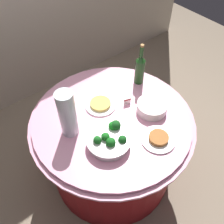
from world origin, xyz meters
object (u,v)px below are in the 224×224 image
decorative_fruit_vase (68,116)px  serving_tongs (69,98)px  broccoli_bowl (109,140)px  wine_bottle (140,69)px  label_placard_front (127,101)px  plate_stack (152,107)px  food_plate_noodles (101,104)px  food_plate_peanuts (158,139)px

decorative_fruit_vase → serving_tongs: size_ratio=2.17×
broccoli_bowl → serving_tongs: 0.50m
wine_bottle → serving_tongs: bearing=161.7°
wine_bottle → label_placard_front: wine_bottle is taller
broccoli_bowl → serving_tongs: bearing=88.9°
plate_stack → decorative_fruit_vase: (-0.54, 0.20, 0.11)m
food_plate_noodles → serving_tongs: bearing=125.6°
broccoli_bowl → wine_bottle: bearing=30.6°
broccoli_bowl → decorative_fruit_vase: (-0.14, 0.23, 0.11)m
plate_stack → food_plate_peanuts: (-0.14, -0.21, -0.02)m
serving_tongs → label_placard_front: 0.43m
serving_tongs → food_plate_noodles: size_ratio=0.71×
wine_bottle → decorative_fruit_vase: 0.69m
food_plate_peanuts → broccoli_bowl: bearing=146.5°
food_plate_peanuts → label_placard_front: label_placard_front is taller
broccoli_bowl → food_plate_noodles: size_ratio=1.27×
label_placard_front → food_plate_peanuts: bearing=-98.2°
label_placard_front → plate_stack: bearing=-59.5°
wine_bottle → decorative_fruit_vase: decorative_fruit_vase is taller
broccoli_bowl → plate_stack: (0.40, 0.04, -0.01)m
wine_bottle → broccoli_bowl: bearing=-149.4°
plate_stack → food_plate_noodles: bearing=134.0°
broccoli_bowl → plate_stack: 0.41m
broccoli_bowl → food_plate_peanuts: 0.31m
food_plate_noodles → label_placard_front: size_ratio=4.00×
broccoli_bowl → plate_stack: size_ratio=1.33×
food_plate_noodles → food_plate_peanuts: 0.48m
broccoli_bowl → label_placard_front: broccoli_bowl is taller
decorative_fruit_vase → broccoli_bowl: bearing=-59.3°
serving_tongs → label_placard_front: size_ratio=2.85×
wine_bottle → food_plate_noodles: 0.41m
broccoli_bowl → wine_bottle: wine_bottle is taller
serving_tongs → wine_bottle: bearing=-18.3°
decorative_fruit_vase → wine_bottle: bearing=7.2°
wine_bottle → decorative_fruit_vase: (-0.68, -0.09, 0.02)m
serving_tongs → label_placard_front: (0.30, -0.31, 0.03)m
food_plate_noodles → decorative_fruit_vase: bearing=-167.9°
decorative_fruit_vase → food_plate_peanuts: size_ratio=1.55×
decorative_fruit_vase → food_plate_peanuts: 0.59m
serving_tongs → food_plate_peanuts: 0.71m
serving_tongs → food_plate_peanuts: food_plate_peanuts is taller
plate_stack → label_placard_front: (-0.09, 0.16, -0.00)m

